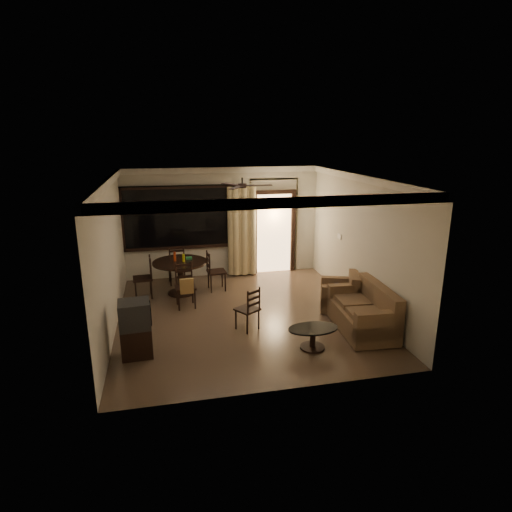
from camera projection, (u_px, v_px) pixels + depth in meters
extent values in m
plane|color=#7F6651|center=(243.00, 315.00, 8.79)|extent=(5.50, 5.50, 0.00)
plane|color=beige|center=(223.00, 222.00, 10.99)|extent=(5.00, 0.00, 5.00)
plane|color=beige|center=(280.00, 300.00, 5.83)|extent=(5.00, 0.00, 5.00)
plane|color=beige|center=(110.00, 257.00, 7.90)|extent=(0.00, 5.50, 5.50)
plane|color=beige|center=(360.00, 243.00, 8.93)|extent=(0.00, 5.50, 5.50)
plane|color=white|center=(242.00, 178.00, 8.03)|extent=(5.50, 5.50, 0.00)
cube|color=black|center=(179.00, 218.00, 10.69)|extent=(2.70, 0.04, 1.45)
cylinder|color=black|center=(182.00, 186.00, 10.41)|extent=(3.20, 0.03, 0.03)
cube|color=#FFC684|center=(274.00, 234.00, 11.33)|extent=(0.91, 0.03, 2.08)
cube|color=white|center=(339.00, 236.00, 9.94)|extent=(0.02, 0.18, 0.12)
cylinder|color=black|center=(242.00, 181.00, 8.04)|extent=(0.03, 0.03, 0.12)
cylinder|color=black|center=(242.00, 186.00, 8.07)|extent=(0.16, 0.16, 0.08)
cylinder|color=black|center=(180.00, 262.00, 9.80)|extent=(1.25, 1.25, 0.04)
cylinder|color=black|center=(181.00, 278.00, 9.90)|extent=(0.12, 0.12, 0.73)
cylinder|color=black|center=(181.00, 293.00, 10.00)|extent=(0.62, 0.62, 0.03)
cylinder|color=#97290D|center=(175.00, 257.00, 9.78)|extent=(0.06, 0.06, 0.22)
cylinder|color=gold|center=(184.00, 258.00, 9.75)|extent=(0.06, 0.06, 0.18)
cube|color=#257B43|center=(189.00, 258.00, 9.97)|extent=(0.14, 0.10, 0.05)
cube|color=black|center=(143.00, 278.00, 9.65)|extent=(0.45, 0.45, 0.04)
cube|color=black|center=(217.00, 272.00, 10.12)|extent=(0.45, 0.45, 0.04)
cube|color=black|center=(185.00, 287.00, 9.10)|extent=(0.45, 0.45, 0.04)
cube|color=tan|center=(187.00, 286.00, 8.86)|extent=(0.29, 0.10, 0.32)
cube|color=black|center=(177.00, 266.00, 10.58)|extent=(0.45, 0.45, 0.04)
cube|color=black|center=(137.00, 341.00, 7.13)|extent=(0.53, 0.49, 0.51)
cube|color=black|center=(134.00, 315.00, 7.00)|extent=(0.53, 0.49, 0.45)
cube|color=black|center=(150.00, 313.00, 7.07)|extent=(0.04, 0.36, 0.31)
cube|color=#412A1E|center=(361.00, 319.00, 8.06)|extent=(0.95, 1.66, 0.40)
cube|color=#412A1E|center=(379.00, 302.00, 8.02)|extent=(0.30, 1.62, 0.65)
cube|color=#412A1E|center=(378.00, 326.00, 7.33)|extent=(0.86, 0.23, 0.50)
cube|color=#412A1E|center=(349.00, 296.00, 8.68)|extent=(0.86, 0.23, 0.50)
cube|color=#412A1E|center=(360.00, 308.00, 7.99)|extent=(0.69, 1.44, 0.12)
cube|color=#412A1E|center=(339.00, 300.00, 9.07)|extent=(0.98, 0.98, 0.36)
cube|color=#412A1E|center=(354.00, 287.00, 8.95)|extent=(0.43, 0.78, 0.58)
cube|color=#412A1E|center=(340.00, 297.00, 8.74)|extent=(0.77, 0.42, 0.45)
cube|color=#412A1E|center=(339.00, 287.00, 9.31)|extent=(0.77, 0.42, 0.45)
cube|color=#412A1E|center=(337.00, 291.00, 9.02)|extent=(0.71, 0.74, 0.11)
ellipsoid|color=#121651|center=(338.00, 286.00, 8.99)|extent=(0.32, 0.27, 0.10)
ellipsoid|color=black|center=(313.00, 328.00, 7.34)|extent=(0.88, 0.53, 0.03)
cylinder|color=black|center=(313.00, 338.00, 7.39)|extent=(0.10, 0.10, 0.35)
cylinder|color=black|center=(312.00, 347.00, 7.44)|extent=(0.43, 0.43, 0.03)
cube|color=black|center=(247.00, 309.00, 8.06)|extent=(0.53, 0.53, 0.04)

